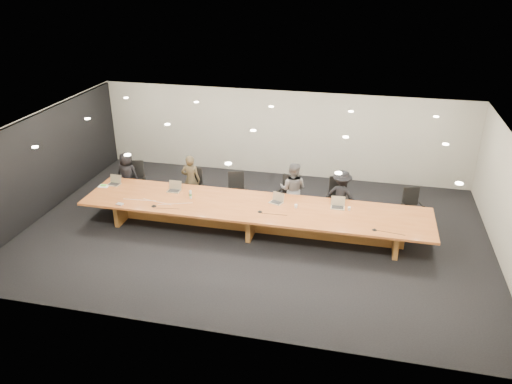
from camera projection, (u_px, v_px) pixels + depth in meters
The scene contains 28 objects.
ground at pixel (253, 231), 13.14m from camera, with size 12.00×12.00×0.00m, color black.
back_wall at pixel (282, 134), 16.08m from camera, with size 12.00×0.02×2.80m, color silver.
left_wall_panel at pixel (44, 164), 13.77m from camera, with size 0.08×7.84×2.74m, color black.
conference_table at pixel (253, 213), 12.92m from camera, with size 9.00×1.80×0.75m.
chair_far_left at pixel (136, 179), 14.90m from camera, with size 0.55×0.55×1.08m, color black, non-canonical shape.
chair_left at pixel (193, 187), 14.37m from camera, with size 0.55×0.55×1.09m, color black, non-canonical shape.
chair_mid_left at pixel (237, 190), 14.18m from camera, with size 0.55×0.55×1.07m, color black, non-canonical shape.
chair_mid_right at pixel (286, 196), 13.79m from camera, with size 0.58×0.58×1.13m, color black, non-canonical shape.
chair_right at pixel (338, 199), 13.58m from camera, with size 0.60×0.60×1.17m, color black, non-canonical shape.
chair_far_right at pixel (412, 207), 13.25m from camera, with size 0.53×0.53×1.04m, color black, non-canonical shape.
person_a at pixel (127, 175), 14.76m from camera, with size 0.69×0.45×1.40m, color black.
person_b at pixel (191, 180), 14.31m from camera, with size 0.55×0.36×1.50m, color #332B1C.
person_c at pixel (293, 189), 13.67m from camera, with size 0.75×0.59×1.55m, color #515153.
person_d at pixel (341, 196), 13.45m from camera, with size 0.93×0.53×1.43m, color black.
laptop_a at pixel (113, 180), 13.96m from camera, with size 0.34×0.25×0.27m, color #C6B197, non-canonical shape.
laptop_b at pixel (174, 187), 13.56m from camera, with size 0.35×0.26×0.28m, color tan, non-canonical shape.
laptop_d at pixel (276, 198), 12.91m from camera, with size 0.33×0.24×0.26m, color #BDAE90, non-canonical shape.
laptop_e at pixel (338, 203), 12.64m from camera, with size 0.35×0.26×0.28m, color #BFB292, non-canonical shape.
water_bottle at pixel (190, 195), 13.17m from camera, with size 0.07×0.07×0.22m, color #B2C3BD.
amber_mug at pixel (190, 194), 13.35m from camera, with size 0.08×0.08×0.09m, color brown.
paper_cup_near at pixel (296, 206), 12.69m from camera, with size 0.08×0.08×0.10m, color white.
paper_cup_far at pixel (349, 209), 12.56m from camera, with size 0.08×0.08×0.09m, color silver.
notepad at pixel (104, 186), 13.91m from camera, with size 0.27×0.22×0.02m, color silver.
lime_gadget at pixel (103, 185), 13.91m from camera, with size 0.15×0.09×0.02m, color #5FD238.
av_box at pixel (120, 204), 12.87m from camera, with size 0.17×0.13×0.03m, color silver.
mic_left at pixel (154, 206), 12.79m from camera, with size 0.14×0.14×0.03m, color black.
mic_center at pixel (260, 211), 12.50m from camera, with size 0.12×0.12×0.03m, color black.
mic_right at pixel (375, 229), 11.66m from camera, with size 0.12×0.12×0.03m, color black.
Camera 1 is at (2.63, -11.17, 6.49)m, focal length 35.00 mm.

